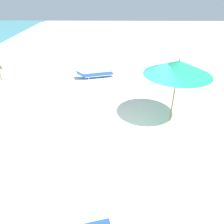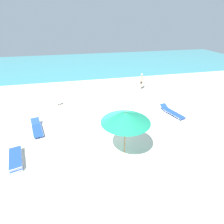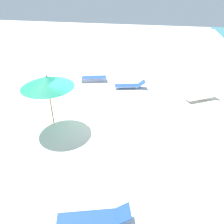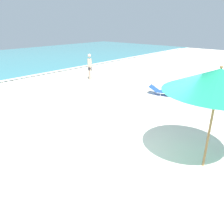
# 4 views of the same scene
# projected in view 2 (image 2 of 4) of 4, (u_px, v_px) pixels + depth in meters

# --- Properties ---
(ground_plane) EXTENTS (60.00, 60.00, 0.16)m
(ground_plane) POSITION_uv_depth(u_px,v_px,m) (107.00, 139.00, 11.34)
(ground_plane) COLOR silver
(ocean_water) EXTENTS (60.00, 18.43, 0.07)m
(ocean_water) POSITION_uv_depth(u_px,v_px,m) (83.00, 64.00, 29.16)
(ocean_water) COLOR teal
(ocean_water) RESTS_ON ground_plane
(beach_umbrella) EXTENTS (2.60, 2.60, 2.73)m
(beach_umbrella) POSITION_uv_depth(u_px,v_px,m) (126.00, 117.00, 8.92)
(beach_umbrella) COLOR olive
(beach_umbrella) RESTS_ON ground_plane
(lounger_stack) EXTENTS (1.06, 2.00, 0.32)m
(lounger_stack) POSITION_uv_depth(u_px,v_px,m) (16.00, 159.00, 9.39)
(lounger_stack) COLOR blue
(lounger_stack) RESTS_ON ground_plane
(sun_lounger_under_umbrella) EXTENTS (1.10, 2.20, 0.52)m
(sun_lounger_under_umbrella) POSITION_uv_depth(u_px,v_px,m) (37.00, 128.00, 11.93)
(sun_lounger_under_umbrella) COLOR blue
(sun_lounger_under_umbrella) RESTS_ON ground_plane
(sun_lounger_beside_umbrella) EXTENTS (1.23, 2.39, 0.47)m
(sun_lounger_beside_umbrella) POSITION_uv_depth(u_px,v_px,m) (172.00, 112.00, 14.01)
(sun_lounger_beside_umbrella) COLOR blue
(sun_lounger_beside_umbrella) RESTS_ON ground_plane
(sun_lounger_near_water_left) EXTENTS (1.58, 2.15, 0.60)m
(sun_lounger_near_water_left) POSITION_uv_depth(u_px,v_px,m) (54.00, 99.00, 16.13)
(sun_lounger_near_water_left) COLOR white
(sun_lounger_near_water_left) RESTS_ON ground_plane
(beachgoer_wading_adult) EXTENTS (0.31, 0.39, 1.76)m
(beachgoer_wading_adult) POSITION_uv_depth(u_px,v_px,m) (141.00, 81.00, 18.46)
(beachgoer_wading_adult) COLOR beige
(beachgoer_wading_adult) RESTS_ON ground_plane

